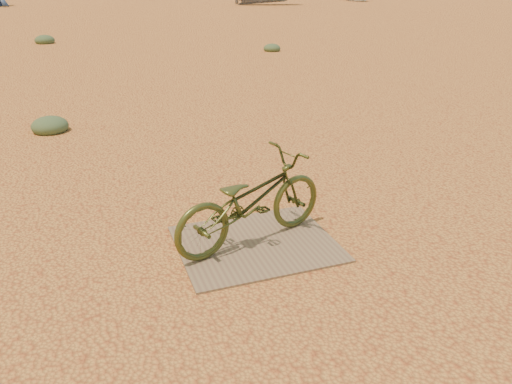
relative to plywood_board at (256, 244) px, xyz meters
name	(u,v)px	position (x,y,z in m)	size (l,w,h in m)	color
ground	(279,228)	(0.36, 0.26, -0.01)	(120.00, 120.00, 0.00)	gold
plywood_board	(256,244)	(0.00, 0.00, 0.00)	(1.53, 1.28, 0.02)	#76684E
bicycle	(251,200)	(-0.03, 0.05, 0.46)	(0.59, 1.70, 0.90)	#404B21
kale_a	(51,131)	(-1.99, 4.89, -0.01)	(0.61, 0.61, 0.34)	#4C6143
kale_b	(272,51)	(5.20, 12.71, -0.01)	(0.60, 0.60, 0.33)	#4C6143
kale_c	(45,43)	(-2.38, 17.74, -0.01)	(0.75, 0.75, 0.41)	#4C6143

